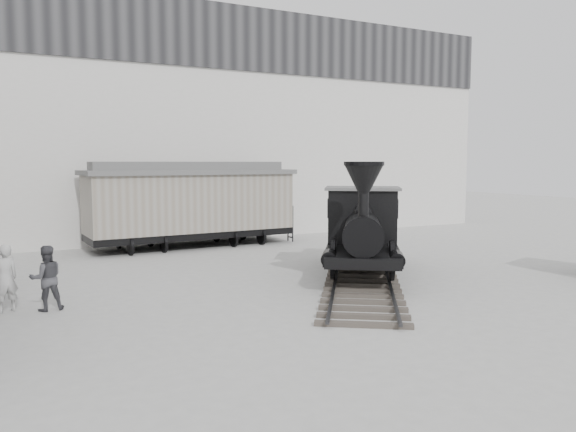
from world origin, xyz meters
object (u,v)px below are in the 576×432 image
locomotive (362,236)px  boxcar (191,202)px  visitor_b (46,278)px  visitor_a (5,278)px

locomotive → boxcar: 9.21m
locomotive → boxcar: size_ratio=1.05×
locomotive → visitor_b: (-9.34, 0.16, -0.51)m
visitor_b → visitor_a: bearing=-22.5°
locomotive → visitor_a: (-10.25, 0.45, -0.49)m
boxcar → visitor_b: size_ratio=5.61×
visitor_a → visitor_b: visitor_a is taller
visitor_a → visitor_b: (0.91, -0.29, -0.03)m
visitor_a → visitor_b: size_ratio=1.03×
locomotive → visitor_a: bearing=-148.2°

